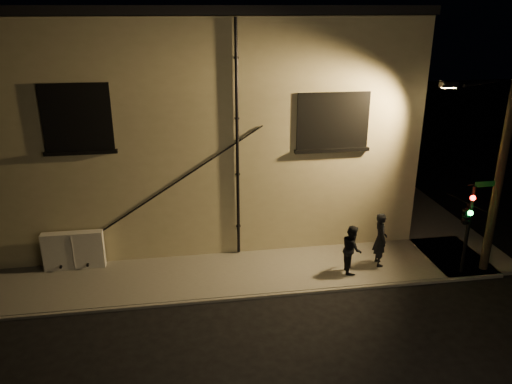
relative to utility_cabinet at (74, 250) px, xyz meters
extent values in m
plane|color=black|center=(7.62, -2.70, -0.80)|extent=(90.00, 90.00, 0.00)
cube|color=#626058|center=(4.62, -1.20, -0.74)|extent=(20.00, 3.00, 0.12)
cube|color=#626058|center=(14.12, 5.30, -0.74)|extent=(3.00, 16.00, 0.12)
cube|color=#C0B58A|center=(4.62, 6.30, 3.45)|extent=(16.00, 12.00, 8.50)
cube|color=black|center=(4.62, 6.30, 7.85)|extent=(16.20, 12.20, 0.30)
cube|color=black|center=(0.62, 0.28, 4.60)|extent=(2.20, 0.10, 2.20)
cube|color=black|center=(0.62, 0.29, 4.60)|extent=(1.98, 0.05, 1.98)
cube|color=black|center=(9.22, 0.28, 4.20)|extent=(2.60, 0.10, 2.00)
cube|color=#A5B28C|center=(9.22, 0.29, 4.20)|extent=(2.38, 0.05, 1.78)
cylinder|color=black|center=(5.82, 0.22, 3.51)|extent=(0.11, 0.11, 8.30)
cylinder|color=black|center=(3.62, 0.25, 2.20)|extent=(5.96, 0.04, 3.75)
cylinder|color=black|center=(3.74, 0.25, 2.26)|extent=(5.96, 0.04, 3.75)
cube|color=beige|center=(0.00, 0.00, 0.00)|extent=(2.06, 0.35, 1.35)
imported|color=black|center=(10.63, -1.43, 0.30)|extent=(0.52, 0.75, 1.96)
imported|color=black|center=(9.49, -1.74, 0.18)|extent=(0.76, 0.91, 1.71)
cylinder|color=black|center=(13.27, -2.40, 0.91)|extent=(0.12, 0.12, 3.17)
imported|color=black|center=(13.05, -2.52, 1.58)|extent=(0.80, 1.95, 0.77)
sphere|color=#FF140C|center=(13.07, -2.70, 2.20)|extent=(0.17, 0.17, 0.17)
sphere|color=#14FF3F|center=(13.07, -2.70, 1.67)|extent=(0.17, 0.17, 0.17)
cube|color=#0C4C1E|center=(13.62, -2.40, 2.54)|extent=(0.70, 0.03, 0.18)
cylinder|color=black|center=(14.18, -2.29, 2.70)|extent=(0.29, 0.29, 6.98)
cylinder|color=black|center=(13.38, -1.74, 5.70)|extent=(1.77, 0.97, 0.10)
cube|color=black|center=(12.58, -1.19, 5.61)|extent=(0.55, 0.28, 0.18)
cube|color=#FFC672|center=(12.58, -1.19, 5.51)|extent=(0.42, 0.20, 0.04)
camera|label=1|loc=(3.85, -16.34, 7.99)|focal=35.00mm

